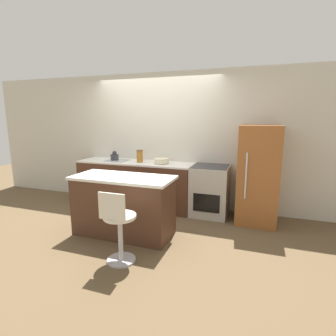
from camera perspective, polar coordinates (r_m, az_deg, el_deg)
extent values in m
plane|color=brown|center=(4.96, -5.04, -9.73)|extent=(14.00, 14.00, 0.00)
cube|color=beige|center=(5.28, -2.23, 6.08)|extent=(8.00, 0.06, 2.60)
cube|color=#4C2D1E|center=(5.26, -7.06, -3.61)|extent=(2.30, 0.63, 0.87)
cube|color=white|center=(5.16, -7.17, 1.20)|extent=(2.30, 0.63, 0.03)
cube|color=#9EA3A8|center=(5.35, -11.04, 1.63)|extent=(0.44, 0.35, 0.01)
cube|color=#4C2D1E|center=(4.03, -9.60, -8.31)|extent=(1.45, 0.63, 0.86)
cube|color=white|center=(3.91, -9.81, -2.10)|extent=(1.51, 0.67, 0.04)
cube|color=#B7B2A8|center=(4.80, 9.11, -4.90)|extent=(0.65, 0.63, 0.90)
cube|color=black|center=(4.54, 8.32, -7.59)|extent=(0.45, 0.01, 0.31)
cube|color=#333338|center=(4.70, 9.28, 0.41)|extent=(0.62, 0.60, 0.01)
cube|color=#995628|center=(4.60, 19.02, -1.36)|extent=(0.64, 0.72, 1.63)
cube|color=silver|center=(4.23, 16.60, -1.69)|extent=(0.02, 0.02, 0.73)
cylinder|color=#B7B7BC|center=(3.49, -10.12, -19.08)|extent=(0.35, 0.35, 0.02)
cylinder|color=#B7B7BC|center=(3.36, -10.28, -15.11)|extent=(0.06, 0.06, 0.56)
cylinder|color=silver|center=(3.24, -10.46, -10.33)|extent=(0.39, 0.39, 0.04)
cube|color=silver|center=(3.05, -12.15, -8.23)|extent=(0.34, 0.02, 0.32)
cylinder|color=#333338|center=(5.35, -11.55, 2.32)|extent=(0.16, 0.16, 0.12)
sphere|color=#333338|center=(5.34, -11.58, 3.25)|extent=(0.09, 0.09, 0.09)
cylinder|color=beige|center=(4.92, -1.46, 1.59)|extent=(0.27, 0.27, 0.09)
cylinder|color=#9E6623|center=(5.09, -6.16, 2.54)|extent=(0.12, 0.12, 0.21)
cylinder|color=brown|center=(5.07, -6.19, 3.81)|extent=(0.13, 0.13, 0.02)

